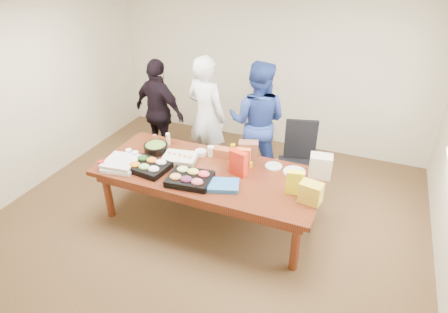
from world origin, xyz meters
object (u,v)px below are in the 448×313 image
at_px(sheet_cake, 180,158).
at_px(salad_bowl, 156,148).
at_px(office_chair, 295,164).
at_px(person_center, 207,117).
at_px(person_right, 257,122).
at_px(conference_table, 209,195).

bearing_deg(sheet_cake, salad_bowl, 156.51).
relative_size(office_chair, sheet_cake, 2.49).
distance_m(person_center, sheet_cake, 1.06).
bearing_deg(sheet_cake, person_right, 50.27).
bearing_deg(sheet_cake, conference_table, -21.68).
height_order(person_right, salad_bowl, person_right).
relative_size(person_center, salad_bowl, 5.77).
relative_size(conference_table, person_right, 1.53).
distance_m(conference_table, office_chair, 1.32).
distance_m(person_right, sheet_cake, 1.37).
xyz_separation_m(person_center, sheet_cake, (0.10, -1.05, -0.14)).
bearing_deg(person_center, salad_bowl, 84.84).
relative_size(person_right, sheet_cake, 4.30).
bearing_deg(sheet_cake, office_chair, 22.03).
xyz_separation_m(conference_table, person_center, (-0.54, 1.13, 0.55)).
height_order(office_chair, person_right, person_right).
xyz_separation_m(sheet_cake, salad_bowl, (-0.42, 0.09, 0.02)).
xyz_separation_m(office_chair, sheet_cake, (-1.34, -0.87, 0.26)).
height_order(conference_table, person_right, person_right).
relative_size(office_chair, person_right, 0.58).
bearing_deg(person_right, office_chair, 150.11).
bearing_deg(person_right, conference_table, 76.01).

